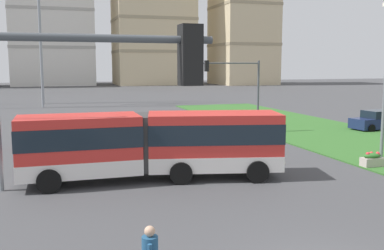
% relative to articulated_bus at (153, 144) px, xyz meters
% --- Properties ---
extents(articulated_bus, '(11.92, 4.06, 3.00)m').
position_rel_articulated_bus_xyz_m(articulated_bus, '(0.00, 0.00, 0.00)').
color(articulated_bus, red).
rests_on(articulated_bus, ground).
extents(car_maroon_sedan, '(4.53, 2.31, 1.58)m').
position_rel_articulated_bus_xyz_m(car_maroon_sedan, '(-3.96, 10.01, -0.90)').
color(car_maroon_sedan, maroon).
rests_on(car_maroon_sedan, ground).
extents(car_navy_sedan, '(4.55, 2.36, 1.58)m').
position_rel_articulated_bus_xyz_m(car_navy_sedan, '(20.56, 9.70, -0.90)').
color(car_navy_sedan, '#19234C').
rests_on(car_navy_sedan, ground).
extents(flower_planter_3, '(1.10, 0.56, 0.74)m').
position_rel_articulated_bus_xyz_m(flower_planter_3, '(11.12, -1.09, -1.23)').
color(flower_planter_3, '#B7AD9E').
rests_on(flower_planter_3, grass_median).
extents(traffic_light_near_left, '(3.28, 0.28, 5.73)m').
position_rel_articulated_bus_xyz_m(traffic_light_near_left, '(-4.36, -13.71, 2.28)').
color(traffic_light_near_left, '#474C51').
rests_on(traffic_light_near_left, ground).
extents(traffic_light_far_right, '(4.55, 0.28, 5.51)m').
position_rel_articulated_bus_xyz_m(traffic_light_far_right, '(9.13, 11.29, 2.22)').
color(traffic_light_far_right, '#474C51').
rests_on(traffic_light_far_right, ground).
extents(apartment_tower_centre, '(19.96, 15.16, 40.65)m').
position_rel_articulated_bus_xyz_m(apartment_tower_centre, '(21.55, 95.65, 18.69)').
color(apartment_tower_centre, beige).
rests_on(apartment_tower_centre, ground).
extents(apartment_tower_eastcentre, '(14.29, 16.60, 39.78)m').
position_rel_articulated_bus_xyz_m(apartment_tower_eastcentre, '(44.43, 89.93, 18.26)').
color(apartment_tower_eastcentre, beige).
rests_on(apartment_tower_eastcentre, ground).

